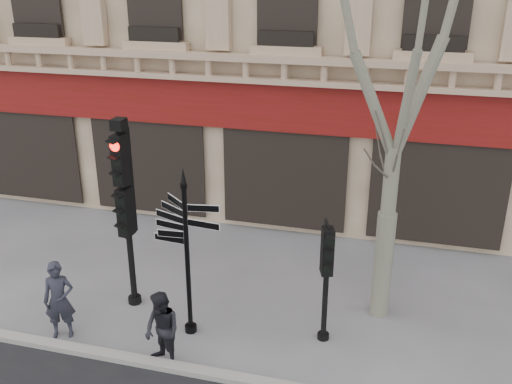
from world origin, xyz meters
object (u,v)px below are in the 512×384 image
Objects in this scene: traffic_signal_secondary at (327,263)px; plane_tree at (408,0)px; pedestrian_a at (59,300)px; pedestrian_b at (162,330)px; fingerpost at (186,226)px; traffic_signal_main at (125,192)px.

traffic_signal_secondary is 4.99m from plane_tree.
pedestrian_b is at bearing -30.50° from pedestrian_a.
pedestrian_a is at bearing -158.14° from pedestrian_b.
traffic_signal_secondary is 0.27× the size of plane_tree.
pedestrian_b is (2.35, -0.32, -0.06)m from pedestrian_a.
pedestrian_a is (-5.13, -1.26, -0.90)m from traffic_signal_secondary.
plane_tree is at bearing -0.93° from pedestrian_a.
traffic_signal_main is (-1.60, 0.68, 0.26)m from fingerpost.
traffic_signal_main reaches higher than fingerpost.
traffic_signal_secondary is at bearing 0.93° from traffic_signal_main.
traffic_signal_main is 1.70× the size of traffic_signal_secondary.
traffic_signal_secondary is at bearing 59.34° from pedestrian_b.
traffic_signal_main is 0.46× the size of plane_tree.
plane_tree reaches higher than pedestrian_b.
plane_tree reaches higher than traffic_signal_main.
fingerpost is 1.75m from traffic_signal_main.
pedestrian_a is at bearing 176.07° from traffic_signal_secondary.
fingerpost is 1.99m from pedestrian_b.
plane_tree reaches higher than traffic_signal_secondary.
plane_tree is (5.30, 0.98, 3.79)m from traffic_signal_main.
pedestrian_a is 1.08× the size of pedestrian_b.
traffic_signal_secondary is at bearing -130.52° from plane_tree.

